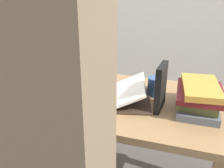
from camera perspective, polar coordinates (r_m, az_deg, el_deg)
name	(u,v)px	position (r m, az deg, el deg)	size (l,w,h in m)	color
reading_desk	(121,115)	(1.40, 1.99, -7.02)	(1.28, 0.69, 0.72)	#937047
open_book	(105,93)	(1.33, -1.54, -2.18)	(0.54, 0.44, 0.10)	#38281E
book_stack_tall	(199,97)	(1.27, 19.34, -2.91)	(0.23, 0.31, 0.14)	slate
book_standing_upright	(161,87)	(1.22, 11.10, -0.70)	(0.04, 0.16, 0.23)	black
reading_lamp	(64,30)	(1.59, -10.88, 12.03)	(0.15, 0.15, 0.41)	#2D2D33
coffee_mug	(155,87)	(1.38, 9.83, -0.59)	(0.11, 0.08, 0.10)	#335184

